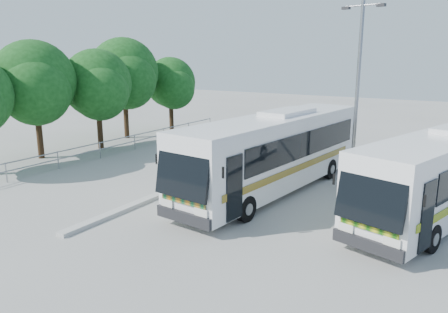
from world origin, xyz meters
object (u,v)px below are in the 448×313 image
Objects in this scene: coach_main at (275,151)px; coach_adjacent at (446,172)px; tree_far_b at (35,81)px; tree_far_d at (125,73)px; tree_far_c at (98,84)px; lamppost at (357,88)px; tree_far_e at (171,83)px.

coach_adjacent is (6.89, 0.55, -0.12)m from coach_main.
tree_far_b is 21.84m from coach_adjacent.
coach_main is 1.07× the size of coach_adjacent.
tree_far_d is 22.78m from coach_adjacent.
tree_far_b reaches higher than tree_far_c.
lamppost is (17.44, 4.11, 0.06)m from tree_far_b.
tree_far_c is at bearing -72.17° from tree_far_d.
tree_far_e is at bearing 88.17° from tree_far_b.
coach_main is at bearing -22.44° from tree_far_d.
tree_far_c is 0.88× the size of tree_far_d.
tree_far_b is at bearing -151.65° from lamppost.
tree_far_b is at bearing -87.77° from tree_far_d.
lamppost is at bearing -25.09° from tree_far_e.
tree_far_d is 1.24× the size of tree_far_e.
lamppost is (17.74, -3.49, -0.19)m from tree_far_d.
tree_far_b is at bearing -102.91° from tree_far_c.
tree_far_b is 0.83× the size of lamppost.
tree_far_c is 16.55m from lamppost.
coach_main is (13.78, -2.48, -2.38)m from tree_far_c.
tree_far_d is (-0.30, 7.60, 0.25)m from tree_far_b.
tree_far_c is 0.55× the size of coach_adjacent.
coach_main is at bearing -120.66° from lamppost.
lamppost reaches higher than coach_main.
tree_far_d is at bearing 163.65° from coach_main.
tree_far_c is 20.91m from coach_adjacent.
coach_main is (14.97, -6.18, -2.94)m from tree_far_d.
tree_far_d reaches higher than tree_far_b.
tree_far_b is 0.95× the size of tree_far_d.
coach_adjacent is (21.56, 1.97, -2.82)m from tree_far_b.
tree_far_c is at bearing -86.46° from tree_far_e.
tree_far_b reaches higher than coach_adjacent.
coach_main is (14.29, -10.68, -2.01)m from tree_far_e.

